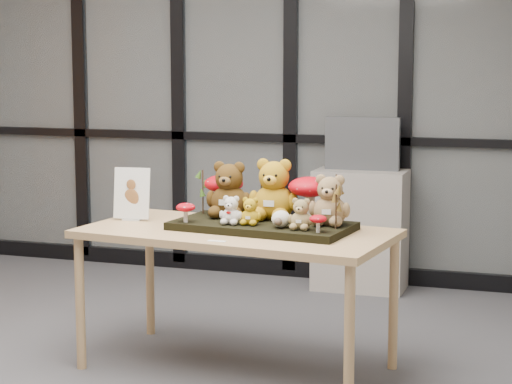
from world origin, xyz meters
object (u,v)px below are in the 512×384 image
(bear_pooh_yellow, at_px, (274,186))
(mushroom_back_right, at_px, (310,197))
(bear_brown_medium, at_px, (229,187))
(bear_tan_back, at_px, (330,197))
(bear_small_yellow, at_px, (250,210))
(bear_beige_small, at_px, (301,212))
(monitor, at_px, (362,144))
(mushroom_back_left, at_px, (224,192))
(sign_holder, at_px, (132,196))
(mushroom_front_right, at_px, (318,223))
(diorama_tray, at_px, (262,226))
(bear_white_bow, at_px, (231,208))
(plush_cream_hedgehog, at_px, (281,218))
(cabinet, at_px, (360,230))
(mushroom_front_left, at_px, (186,212))
(display_table, at_px, (237,242))

(bear_pooh_yellow, relative_size, mushroom_back_right, 1.38)
(bear_brown_medium, distance_m, bear_tan_back, 0.58)
(bear_small_yellow, height_order, mushroom_back_right, mushroom_back_right)
(bear_brown_medium, height_order, bear_beige_small, bear_brown_medium)
(mushroom_back_right, distance_m, monitor, 1.78)
(mushroom_back_left, height_order, sign_holder, sign_holder)
(mushroom_front_right, bearing_deg, bear_brown_medium, 153.05)
(diorama_tray, bearing_deg, sign_holder, -176.94)
(mushroom_back_right, bearing_deg, bear_white_bow, -147.88)
(bear_brown_medium, xyz_separation_m, bear_small_yellow, (0.18, -0.19, -0.09))
(diorama_tray, xyz_separation_m, mushroom_back_left, (-0.28, 0.19, 0.14))
(bear_tan_back, xyz_separation_m, plush_cream_hedgehog, (-0.22, -0.15, -0.09))
(diorama_tray, bearing_deg, bear_brown_medium, 161.83)
(plush_cream_hedgehog, bearing_deg, diorama_tray, 146.39)
(bear_pooh_yellow, height_order, bear_small_yellow, bear_pooh_yellow)
(bear_tan_back, distance_m, monitor, 1.87)
(bear_white_bow, distance_m, cabinet, 2.04)
(bear_tan_back, xyz_separation_m, sign_holder, (-1.12, 0.02, -0.05))
(bear_pooh_yellow, distance_m, cabinet, 1.85)
(diorama_tray, height_order, bear_pooh_yellow, bear_pooh_yellow)
(mushroom_back_left, xyz_separation_m, mushroom_front_left, (-0.10, -0.31, -0.06))
(sign_holder, xyz_separation_m, cabinet, (0.90, 1.82, -0.46))
(bear_beige_small, bearing_deg, bear_small_yellow, 177.66)
(bear_pooh_yellow, bearing_deg, bear_white_bow, -120.75)
(display_table, relative_size, mushroom_back_right, 6.54)
(display_table, height_order, diorama_tray, diorama_tray)
(cabinet, bearing_deg, monitor, 90.00)
(display_table, height_order, bear_brown_medium, bear_brown_medium)
(bear_beige_small, height_order, mushroom_back_left, mushroom_back_left)
(bear_brown_medium, relative_size, bear_white_bow, 2.02)
(mushroom_front_left, bearing_deg, bear_pooh_yellow, 29.71)
(mushroom_front_right, xyz_separation_m, cabinet, (-0.22, 2.06, -0.41))
(diorama_tray, height_order, bear_small_yellow, bear_small_yellow)
(plush_cream_hedgehog, height_order, mushroom_back_left, mushroom_back_left)
(mushroom_back_left, height_order, mushroom_front_right, mushroom_back_left)
(diorama_tray, relative_size, bear_pooh_yellow, 2.59)
(plush_cream_hedgehog, distance_m, cabinet, 2.03)
(bear_tan_back, height_order, mushroom_front_right, bear_tan_back)
(diorama_tray, relative_size, sign_holder, 3.15)
(mushroom_front_right, height_order, monitor, monitor)
(bear_pooh_yellow, distance_m, bear_beige_small, 0.34)
(bear_beige_small, relative_size, mushroom_back_left, 0.73)
(bear_brown_medium, distance_m, mushroom_front_left, 0.30)
(bear_white_bow, height_order, bear_beige_small, bear_beige_small)
(display_table, height_order, cabinet, cabinet)
(display_table, relative_size, bear_tan_back, 5.88)
(bear_tan_back, bearing_deg, mushroom_front_right, -84.55)
(bear_tan_back, bearing_deg, bear_small_yellow, -155.18)
(bear_white_bow, bearing_deg, mushroom_front_right, -2.84)
(bear_brown_medium, bearing_deg, bear_beige_small, -20.24)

